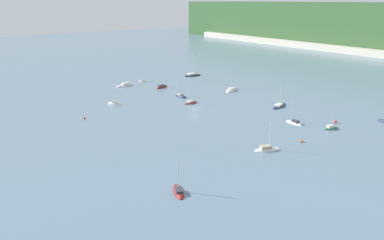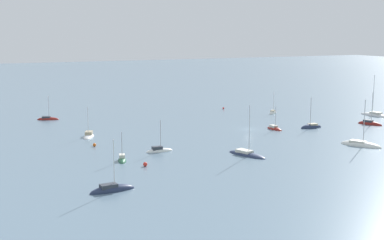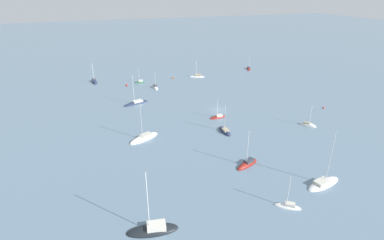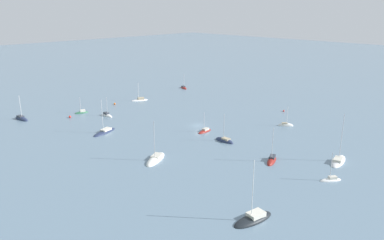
{
  "view_description": "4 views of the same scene",
  "coord_description": "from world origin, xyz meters",
  "px_view_note": "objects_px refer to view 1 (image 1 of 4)",
  "views": [
    {
      "loc": [
        92.11,
        -68.35,
        33.18
      ],
      "look_at": [
        12.8,
        -10.21,
        1.4
      ],
      "focal_mm": 35.0,
      "sensor_mm": 36.0,
      "label": 1
    },
    {
      "loc": [
        66.24,
        110.49,
        23.82
      ],
      "look_at": [
        12.85,
        -5.37,
        2.35
      ],
      "focal_mm": 50.0,
      "sensor_mm": 36.0,
      "label": 2
    },
    {
      "loc": [
        -79.77,
        37.73,
        35.72
      ],
      "look_at": [
        -12.82,
        13.58,
        3.95
      ],
      "focal_mm": 28.0,
      "sensor_mm": 36.0,
      "label": 3
    },
    {
      "loc": [
        -75.35,
        78.33,
        34.9
      ],
      "look_at": [
        1.21,
        1.22,
        1.78
      ],
      "focal_mm": 35.0,
      "sensor_mm": 36.0,
      "label": 4
    }
  ],
  "objects_px": {
    "sailboat_12": "(267,150)",
    "mooring_buoy_0": "(302,141)",
    "sailboat_2": "(180,97)",
    "sailboat_13": "(193,76)",
    "sailboat_6": "(279,106)",
    "sailboat_7": "(144,81)",
    "sailboat_1": "(125,86)",
    "mooring_buoy_1": "(84,118)",
    "sailboat_4": "(231,90)",
    "sailboat_8": "(114,104)",
    "mooring_buoy_2": "(335,121)",
    "sailboat_3": "(191,103)",
    "sailboat_10": "(294,123)",
    "sailboat_5": "(331,129)",
    "sailboat_9": "(178,192)",
    "sailboat_11": "(162,87)"
  },
  "relations": [
    {
      "from": "sailboat_9",
      "to": "sailboat_12",
      "type": "relative_size",
      "value": 0.97
    },
    {
      "from": "sailboat_2",
      "to": "sailboat_6",
      "type": "relative_size",
      "value": 0.82
    },
    {
      "from": "sailboat_8",
      "to": "sailboat_13",
      "type": "bearing_deg",
      "value": -102.22
    },
    {
      "from": "sailboat_7",
      "to": "sailboat_10",
      "type": "bearing_deg",
      "value": -50.4
    },
    {
      "from": "sailboat_9",
      "to": "sailboat_11",
      "type": "xyz_separation_m",
      "value": [
        -73.5,
        42.14,
        0.02
      ]
    },
    {
      "from": "sailboat_1",
      "to": "sailboat_12",
      "type": "xyz_separation_m",
      "value": [
        80.59,
        -3.84,
        0.03
      ]
    },
    {
      "from": "sailboat_2",
      "to": "mooring_buoy_1",
      "type": "distance_m",
      "value": 37.56
    },
    {
      "from": "sailboat_1",
      "to": "sailboat_2",
      "type": "height_order",
      "value": "sailboat_1"
    },
    {
      "from": "sailboat_10",
      "to": "sailboat_11",
      "type": "distance_m",
      "value": 60.48
    },
    {
      "from": "sailboat_12",
      "to": "mooring_buoy_0",
      "type": "distance_m",
      "value": 10.65
    },
    {
      "from": "sailboat_3",
      "to": "sailboat_8",
      "type": "relative_size",
      "value": 0.91
    },
    {
      "from": "sailboat_6",
      "to": "sailboat_9",
      "type": "xyz_separation_m",
      "value": [
        27.56,
        -58.38,
        -0.02
      ]
    },
    {
      "from": "sailboat_9",
      "to": "sailboat_5",
      "type": "bearing_deg",
      "value": -61.35
    },
    {
      "from": "mooring_buoy_1",
      "to": "sailboat_3",
      "type": "bearing_deg",
      "value": 82.46
    },
    {
      "from": "mooring_buoy_1",
      "to": "sailboat_6",
      "type": "bearing_deg",
      "value": 66.16
    },
    {
      "from": "sailboat_13",
      "to": "mooring_buoy_0",
      "type": "relative_size",
      "value": 17.0
    },
    {
      "from": "mooring_buoy_0",
      "to": "sailboat_6",
      "type": "bearing_deg",
      "value": 140.86
    },
    {
      "from": "sailboat_8",
      "to": "mooring_buoy_0",
      "type": "xyz_separation_m",
      "value": [
        58.51,
        22.25,
        0.28
      ]
    },
    {
      "from": "sailboat_5",
      "to": "sailboat_11",
      "type": "bearing_deg",
      "value": 114.66
    },
    {
      "from": "sailboat_12",
      "to": "sailboat_13",
      "type": "bearing_deg",
      "value": 87.06
    },
    {
      "from": "sailboat_3",
      "to": "sailboat_5",
      "type": "height_order",
      "value": "sailboat_3"
    },
    {
      "from": "sailboat_3",
      "to": "mooring_buoy_0",
      "type": "xyz_separation_m",
      "value": [
        44.79,
        0.79,
        0.25
      ]
    },
    {
      "from": "sailboat_6",
      "to": "sailboat_7",
      "type": "relative_size",
      "value": 1.52
    },
    {
      "from": "sailboat_2",
      "to": "mooring_buoy_2",
      "type": "distance_m",
      "value": 53.45
    },
    {
      "from": "sailboat_6",
      "to": "sailboat_7",
      "type": "distance_m",
      "value": 62.6
    },
    {
      "from": "sailboat_7",
      "to": "sailboat_8",
      "type": "xyz_separation_m",
      "value": [
        26.68,
        -26.21,
        -0.05
      ]
    },
    {
      "from": "sailboat_10",
      "to": "sailboat_12",
      "type": "distance_m",
      "value": 22.52
    },
    {
      "from": "sailboat_13",
      "to": "mooring_buoy_2",
      "type": "relative_size",
      "value": 15.43
    },
    {
      "from": "sailboat_7",
      "to": "sailboat_11",
      "type": "distance_m",
      "value": 14.55
    },
    {
      "from": "mooring_buoy_1",
      "to": "sailboat_7",
      "type": "bearing_deg",
      "value": 131.93
    },
    {
      "from": "mooring_buoy_2",
      "to": "sailboat_4",
      "type": "bearing_deg",
      "value": 176.68
    },
    {
      "from": "sailboat_8",
      "to": "sailboat_13",
      "type": "distance_m",
      "value": 55.45
    },
    {
      "from": "sailboat_2",
      "to": "sailboat_11",
      "type": "relative_size",
      "value": 0.93
    },
    {
      "from": "sailboat_4",
      "to": "sailboat_13",
      "type": "xyz_separation_m",
      "value": [
        -31.89,
        5.04,
        0.06
      ]
    },
    {
      "from": "sailboat_11",
      "to": "sailboat_9",
      "type": "bearing_deg",
      "value": -142.22
    },
    {
      "from": "sailboat_4",
      "to": "mooring_buoy_0",
      "type": "xyz_separation_m",
      "value": [
        50.7,
        -22.66,
        0.29
      ]
    },
    {
      "from": "sailboat_6",
      "to": "sailboat_9",
      "type": "distance_m",
      "value": 64.56
    },
    {
      "from": "sailboat_7",
      "to": "sailboat_10",
      "type": "height_order",
      "value": "sailboat_10"
    },
    {
      "from": "sailboat_5",
      "to": "sailboat_8",
      "type": "relative_size",
      "value": 0.88
    },
    {
      "from": "sailboat_1",
      "to": "sailboat_13",
      "type": "xyz_separation_m",
      "value": [
        -0.6,
        34.43,
        0.02
      ]
    },
    {
      "from": "sailboat_5",
      "to": "sailboat_6",
      "type": "distance_m",
      "value": 23.92
    },
    {
      "from": "sailboat_4",
      "to": "sailboat_8",
      "type": "height_order",
      "value": "sailboat_4"
    },
    {
      "from": "sailboat_2",
      "to": "sailboat_13",
      "type": "height_order",
      "value": "sailboat_13"
    },
    {
      "from": "sailboat_5",
      "to": "sailboat_12",
      "type": "xyz_separation_m",
      "value": [
        0.1,
        -24.84,
        0.01
      ]
    },
    {
      "from": "sailboat_2",
      "to": "sailboat_13",
      "type": "bearing_deg",
      "value": 137.13
    },
    {
      "from": "sailboat_6",
      "to": "sailboat_8",
      "type": "distance_m",
      "value": 54.19
    },
    {
      "from": "sailboat_5",
      "to": "sailboat_9",
      "type": "xyz_separation_m",
      "value": [
        4.36,
        -52.56,
        -0.05
      ]
    },
    {
      "from": "sailboat_3",
      "to": "sailboat_7",
      "type": "height_order",
      "value": "sailboat_7"
    },
    {
      "from": "sailboat_2",
      "to": "sailboat_7",
      "type": "xyz_separation_m",
      "value": [
        -31.07,
        2.54,
        0.05
      ]
    },
    {
      "from": "sailboat_12",
      "to": "sailboat_2",
      "type": "bearing_deg",
      "value": 99.5
    }
  ]
}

